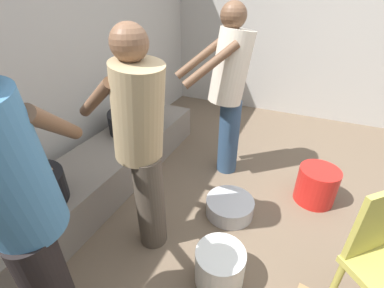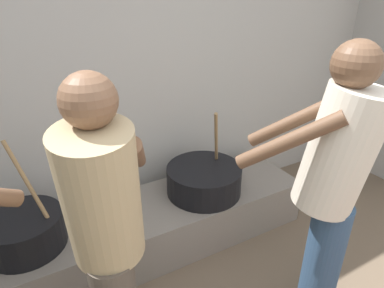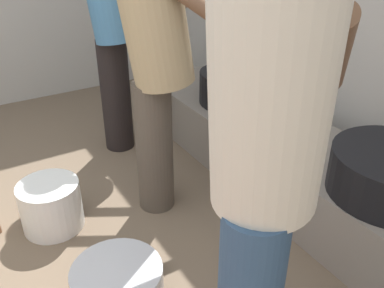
# 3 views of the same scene
# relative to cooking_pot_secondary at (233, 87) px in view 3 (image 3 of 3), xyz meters

# --- Properties ---
(hearth_ledge) EXTENTS (2.72, 0.60, 0.36)m
(hearth_ledge) POSITION_rel_cooking_pot_secondary_xyz_m (0.61, 0.00, -0.29)
(hearth_ledge) COLOR slate
(hearth_ledge) RESTS_ON ground_plane
(cooking_pot_secondary) EXTENTS (0.45, 0.45, 0.67)m
(cooking_pot_secondary) POSITION_rel_cooking_pot_secondary_xyz_m (0.00, 0.00, 0.00)
(cooking_pot_secondary) COLOR black
(cooking_pot_secondary) RESTS_ON hearth_ledge
(cook_in_blue_shirt) EXTENTS (0.73, 0.63, 1.60)m
(cook_in_blue_shirt) POSITION_rel_cooking_pot_secondary_xyz_m (-0.41, -0.65, 0.45)
(cook_in_blue_shirt) COLOR black
(cook_in_blue_shirt) RESTS_ON ground_plane
(cook_in_cream_shirt) EXTENTS (0.67, 0.71, 1.58)m
(cook_in_cream_shirt) POSITION_rel_cooking_pot_secondary_xyz_m (1.40, -0.95, 0.44)
(cook_in_cream_shirt) COLOR navy
(cook_in_cream_shirt) RESTS_ON ground_plane
(cook_in_tan_shirt) EXTENTS (0.53, 0.71, 1.52)m
(cook_in_tan_shirt) POSITION_rel_cooking_pot_secondary_xyz_m (0.33, -0.72, 0.40)
(cook_in_tan_shirt) COLOR #4C4238
(cook_in_tan_shirt) RESTS_ON ground_plane
(bucket_white_plastic) EXTENTS (0.32, 0.32, 0.26)m
(bucket_white_plastic) POSITION_rel_cooking_pot_secondary_xyz_m (0.21, -1.31, -0.33)
(bucket_white_plastic) COLOR silver
(bucket_white_plastic) RESTS_ON ground_plane
(metal_mixing_bowl) EXTENTS (0.40, 0.40, 0.14)m
(metal_mixing_bowl) POSITION_rel_cooking_pot_secondary_xyz_m (0.82, -1.19, -0.40)
(metal_mixing_bowl) COLOR #B7B7BC
(metal_mixing_bowl) RESTS_ON ground_plane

